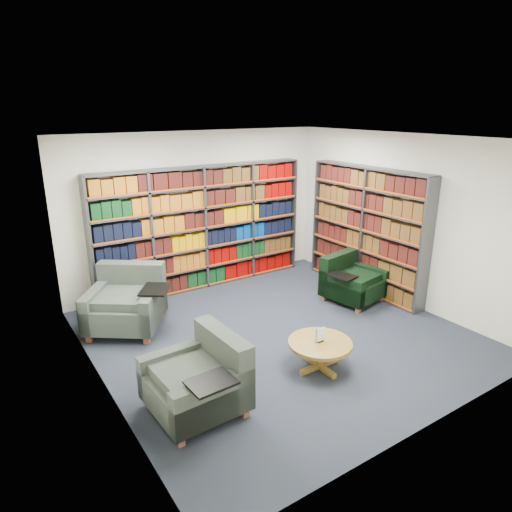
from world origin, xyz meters
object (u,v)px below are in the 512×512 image
chair_teal_left (128,303)px  chair_teal_front (203,381)px  chair_green_right (349,282)px  coffee_table (320,347)px

chair_teal_left → chair_teal_front: size_ratio=1.26×
chair_teal_left → chair_green_right: chair_teal_left is taller
chair_teal_left → coffee_table: size_ratio=1.75×
chair_teal_front → coffee_table: (1.60, -0.09, -0.04)m
chair_green_right → coffee_table: chair_green_right is taller
chair_teal_left → coffee_table: (1.63, -2.50, -0.07)m
chair_teal_left → chair_green_right: bearing=-17.3°
chair_teal_left → chair_teal_front: chair_teal_left is taller
coffee_table → chair_teal_front: bearing=176.7°
chair_green_right → chair_teal_left: bearing=162.7°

